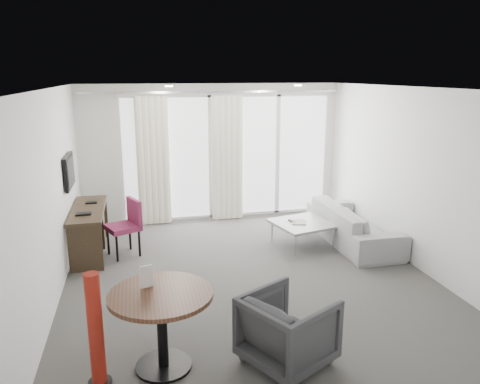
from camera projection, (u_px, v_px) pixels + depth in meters
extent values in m
cube|color=#464541|center=(249.00, 278.00, 6.53)|extent=(5.00, 6.00, 0.00)
cube|color=white|center=(250.00, 88.00, 5.89)|extent=(5.00, 6.00, 0.00)
cube|color=silver|center=(50.00, 199.00, 5.68)|extent=(0.00, 6.00, 2.60)
cube|color=silver|center=(418.00, 179.00, 6.74)|extent=(0.00, 6.00, 2.60)
cube|color=silver|center=(349.00, 285.00, 3.37)|extent=(5.00, 0.00, 2.60)
cylinder|color=#FFE0B2|center=(169.00, 86.00, 7.21)|extent=(0.12, 0.12, 0.02)
cylinder|color=#FFE0B2|center=(298.00, 85.00, 7.66)|extent=(0.12, 0.12, 0.02)
cylinder|color=maroon|center=(96.00, 330.00, 4.20)|extent=(0.26, 0.26, 1.09)
imported|color=#343437|center=(288.00, 330.00, 4.55)|extent=(1.06, 1.05, 0.71)
imported|color=gray|center=(353.00, 224.00, 7.88)|extent=(0.85, 2.17, 0.63)
cube|color=#4D4D50|center=(216.00, 199.00, 10.86)|extent=(5.60, 3.00, 0.12)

